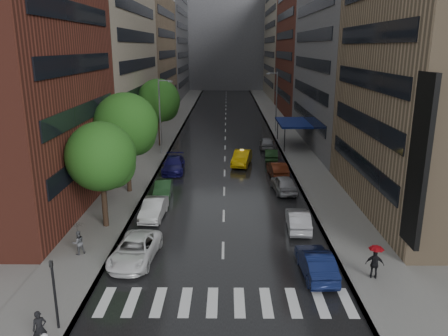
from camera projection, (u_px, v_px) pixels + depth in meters
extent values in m
plane|color=gray|center=(222.00, 282.00, 24.56)|extent=(220.00, 220.00, 0.00)
cube|color=black|center=(225.00, 126.00, 72.72)|extent=(14.00, 140.00, 0.01)
cube|color=gray|center=(172.00, 126.00, 72.76)|extent=(4.00, 140.00, 0.15)
cube|color=gray|center=(279.00, 126.00, 72.64)|extent=(4.00, 140.00, 0.15)
cube|color=silver|center=(105.00, 302.00, 22.67)|extent=(0.55, 2.80, 0.01)
cube|color=silver|center=(132.00, 302.00, 22.66)|extent=(0.55, 2.80, 0.01)
cube|color=silver|center=(159.00, 302.00, 22.65)|extent=(0.55, 2.80, 0.01)
cube|color=silver|center=(185.00, 302.00, 22.64)|extent=(0.55, 2.80, 0.01)
cube|color=silver|center=(212.00, 302.00, 22.63)|extent=(0.55, 2.80, 0.01)
cube|color=silver|center=(239.00, 302.00, 22.62)|extent=(0.55, 2.80, 0.01)
cube|color=silver|center=(266.00, 302.00, 22.61)|extent=(0.55, 2.80, 0.01)
cube|color=silver|center=(293.00, 302.00, 22.60)|extent=(0.55, 2.80, 0.01)
cube|color=silver|center=(320.00, 302.00, 22.59)|extent=(0.55, 2.80, 0.01)
cube|color=silver|center=(347.00, 303.00, 22.59)|extent=(0.55, 2.80, 0.01)
cube|color=maroon|center=(24.00, 44.00, 32.72)|extent=(8.00, 20.00, 26.00)
cube|color=gray|center=(106.00, 12.00, 54.76)|extent=(8.00, 28.00, 34.00)
cube|color=#937A5B|center=(147.00, 56.00, 83.34)|extent=(8.00, 28.00, 22.00)
cube|color=slate|center=(167.00, 21.00, 110.09)|extent=(8.00, 32.00, 38.00)
cube|color=#937A5B|center=(428.00, 15.00, 31.99)|extent=(8.00, 20.00, 30.00)
cube|color=slate|center=(342.00, 53.00, 55.91)|extent=(8.00, 28.00, 24.00)
cube|color=maroon|center=(306.00, 18.00, 81.27)|extent=(8.00, 28.00, 36.00)
cube|color=gray|center=(285.00, 42.00, 111.24)|extent=(8.00, 32.00, 28.00)
cube|color=black|center=(419.00, 162.00, 24.66)|extent=(0.30, 2.20, 10.00)
cube|color=slate|center=(226.00, 36.00, 133.92)|extent=(40.00, 14.00, 32.00)
cylinder|color=#382619|center=(104.00, 200.00, 31.43)|extent=(0.40, 0.40, 4.30)
sphere|color=#1E5116|center=(101.00, 156.00, 30.56)|extent=(4.91, 4.91, 4.91)
cylinder|color=#382619|center=(128.00, 166.00, 39.00)|extent=(0.40, 0.40, 4.96)
sphere|color=#1E5116|center=(126.00, 125.00, 38.01)|extent=(5.67, 5.67, 5.67)
cylinder|color=#382619|center=(160.00, 128.00, 57.29)|extent=(0.40, 0.40, 4.86)
sphere|color=#1E5116|center=(159.00, 100.00, 56.31)|extent=(5.56, 5.56, 5.56)
imported|color=yellow|center=(242.00, 158.00, 48.68)|extent=(2.61, 5.20, 1.64)
imported|color=white|center=(135.00, 250.00, 26.85)|extent=(2.85, 5.42, 1.46)
imported|color=#B8B8B8|center=(154.00, 209.00, 33.65)|extent=(1.78, 4.52, 1.47)
imported|color=#1C3D1E|center=(163.00, 188.00, 38.63)|extent=(1.61, 4.16, 1.35)
imported|color=#13104B|center=(174.00, 164.00, 46.04)|extent=(2.43, 5.54, 1.58)
imported|color=#0D163F|center=(316.00, 263.00, 25.15)|extent=(1.84, 4.71, 1.53)
imported|color=#97959A|center=(298.00, 220.00, 31.53)|extent=(1.76, 4.47, 1.45)
imported|color=#939397|center=(284.00, 184.00, 39.63)|extent=(2.29, 4.72, 1.55)
imported|color=#5F2513|center=(277.00, 169.00, 44.50)|extent=(1.95, 4.67, 1.50)
imported|color=#173417|center=(271.00, 154.00, 50.79)|extent=(1.71, 4.18, 1.35)
imported|color=gray|center=(267.00, 143.00, 56.64)|extent=(1.87, 4.39, 1.48)
imported|color=black|center=(40.00, 328.00, 18.99)|extent=(0.70, 0.61, 1.62)
imported|color=#56575C|center=(78.00, 243.00, 27.37)|extent=(0.97, 0.94, 1.57)
imported|color=black|center=(77.00, 230.00, 27.14)|extent=(0.96, 0.98, 0.88)
imported|color=black|center=(375.00, 264.00, 24.52)|extent=(1.07, 0.67, 1.71)
imported|color=#B30D17|center=(376.00, 251.00, 24.30)|extent=(0.82, 0.82, 0.72)
cylinder|color=black|center=(55.00, 297.00, 19.92)|extent=(0.12, 0.12, 3.20)
imported|color=black|center=(52.00, 270.00, 19.54)|extent=(0.18, 0.15, 0.90)
cylinder|color=gray|center=(160.00, 117.00, 52.25)|extent=(0.18, 0.18, 9.00)
cube|color=gray|center=(170.00, 81.00, 51.12)|extent=(0.50, 0.22, 0.16)
cylinder|color=gray|center=(276.00, 102.00, 66.60)|extent=(0.18, 0.18, 9.00)
cube|color=gray|center=(268.00, 74.00, 65.48)|extent=(0.50, 0.22, 0.16)
cube|color=navy|center=(293.00, 123.00, 57.36)|extent=(4.00, 8.00, 0.25)
cylinder|color=black|center=(285.00, 140.00, 54.12)|extent=(0.12, 0.12, 3.00)
cylinder|color=black|center=(278.00, 129.00, 61.44)|extent=(0.12, 0.12, 3.00)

